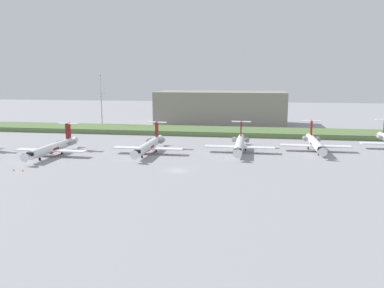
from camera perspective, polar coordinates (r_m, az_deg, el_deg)
ground_plane at (r=131.26m, az=0.45°, el=-0.81°), size 500.00×500.00×0.00m
grass_berm at (r=168.17m, az=2.44°, el=1.92°), size 320.00×20.00×2.03m
regional_jet_second at (r=128.99m, az=-19.88°, el=-0.46°), size 22.81×31.00×9.00m
regional_jet_third at (r=125.68m, az=-6.40°, el=-0.19°), size 22.81×31.00×9.00m
regional_jet_fourth at (r=127.93m, az=7.08°, el=-0.02°), size 22.81×31.00×9.00m
regional_jet_fifth at (r=135.65m, az=17.77°, el=0.15°), size 22.81×31.00×9.00m
antenna_mast at (r=190.94m, az=-13.28°, el=5.50°), size 4.40×0.50×25.44m
distant_hangar at (r=201.85m, az=4.31°, el=5.37°), size 65.80×28.74×16.84m
safety_cone_front_marker at (r=112.29m, az=-24.93°, el=-3.48°), size 0.44×0.44×0.55m
safety_cone_mid_marker at (r=110.71m, az=-23.81°, el=-3.58°), size 0.44×0.44×0.55m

